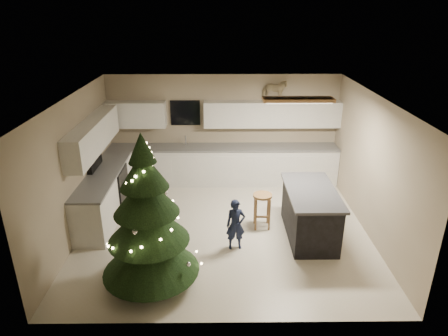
% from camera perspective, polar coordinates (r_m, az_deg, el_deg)
% --- Properties ---
extents(ground_plane, '(5.50, 5.50, 0.00)m').
position_cam_1_polar(ground_plane, '(7.95, 0.03, -8.65)').
color(ground_plane, beige).
extents(room_shell, '(5.52, 5.02, 2.61)m').
position_cam_1_polar(room_shell, '(7.21, 0.21, 3.35)').
color(room_shell, tan).
rests_on(room_shell, ground_plane).
extents(cabinetry, '(5.50, 3.20, 2.00)m').
position_cam_1_polar(cabinetry, '(9.13, -5.80, 0.82)').
color(cabinetry, silver).
rests_on(cabinetry, ground_plane).
extents(island, '(0.90, 1.70, 0.95)m').
position_cam_1_polar(island, '(7.68, 12.16, -6.30)').
color(island, black).
rests_on(island, ground_plane).
extents(bar_stool, '(0.37, 0.37, 0.71)m').
position_cam_1_polar(bar_stool, '(7.80, 5.50, -4.94)').
color(bar_stool, '#8A6040').
rests_on(bar_stool, ground_plane).
extents(christmas_tree, '(1.56, 1.51, 2.49)m').
position_cam_1_polar(christmas_tree, '(6.15, -10.80, -8.11)').
color(christmas_tree, '#3F2816').
rests_on(christmas_tree, ground_plane).
extents(toddler, '(0.37, 0.27, 0.95)m').
position_cam_1_polar(toddler, '(7.15, 1.68, -8.10)').
color(toddler, '#0F1334').
rests_on(toddler, ground_plane).
extents(rocking_horse, '(0.62, 0.39, 0.51)m').
position_cam_1_polar(rocking_horse, '(9.40, 7.22, 10.97)').
color(rocking_horse, '#8A6040').
rests_on(rocking_horse, cabinetry).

